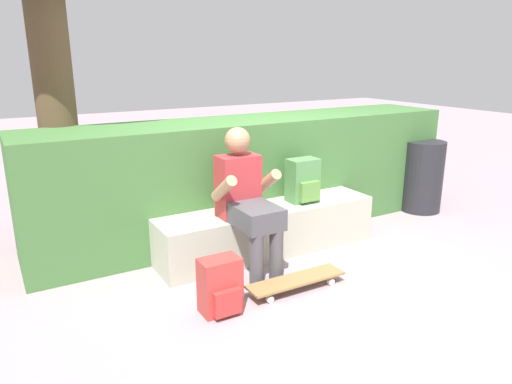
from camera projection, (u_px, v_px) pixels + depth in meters
name	position (u px, v px, depth m)	size (l,w,h in m)	color
ground_plane	(284.00, 262.00, 4.12)	(24.00, 24.00, 0.00)	gray
bench_main	(268.00, 229.00, 4.29)	(2.06, 0.47, 0.43)	#B4B49E
person_skater	(246.00, 197.00, 3.83)	(0.49, 0.62, 1.18)	#B73338
skateboard_near_person	(296.00, 280.00, 3.62)	(0.80, 0.20, 0.09)	olive
backpack_on_bench	(303.00, 181.00, 4.34)	(0.28, 0.23, 0.40)	#51894C
backpack_on_ground	(221.00, 287.00, 3.27)	(0.28, 0.23, 0.40)	#B23833
hedge_row	(254.00, 175.00, 4.80)	(4.42, 0.79, 1.13)	#417037
trash_bin	(422.00, 176.00, 5.40)	(0.45, 0.45, 0.81)	#232328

